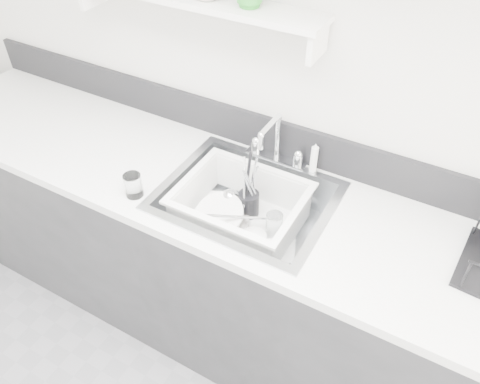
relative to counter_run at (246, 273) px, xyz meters
The scene contains 14 objects.
room_shell 1.47m from the counter_run, 90.00° to the right, with size 3.50×3.00×2.60m.
counter_run is the anchor object (origin of this frame).
backsplash 0.62m from the counter_run, 90.00° to the left, with size 3.20×0.02×0.16m, color black.
sink 0.37m from the counter_run, ahead, with size 0.64×0.52×0.20m, color silver, non-canonical shape.
faucet 0.58m from the counter_run, 90.00° to the left, with size 0.26×0.18×0.23m.
side_sprayer 0.61m from the counter_run, 57.89° to the left, with size 0.03×0.03×0.14m, color white.
wall_shelf 1.13m from the counter_run, 146.69° to the left, with size 1.00×0.16×0.12m.
wash_tub 0.39m from the counter_run, behind, with size 0.48×0.39×0.19m, color white, non-canonical shape.
plate_stack 0.35m from the counter_run, 153.06° to the right, with size 0.24×0.23×0.09m.
utensil_cup 0.37m from the counter_run, 110.40° to the left, with size 0.08×0.08×0.28m.
ladle 0.35m from the counter_run, 168.03° to the right, with size 0.29×0.10×0.08m, color silver, non-canonical shape.
tumbler_in_tub 0.37m from the counter_run, ahead, with size 0.07×0.07×0.09m, color white.
tumbler_counter 0.66m from the counter_run, 151.96° to the right, with size 0.07×0.07×0.09m, color white.
bowl_small 0.34m from the counter_run, 43.57° to the right, with size 0.10×0.10×0.03m, color white.
Camera 1 is at (0.62, 0.04, 2.10)m, focal length 35.00 mm.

